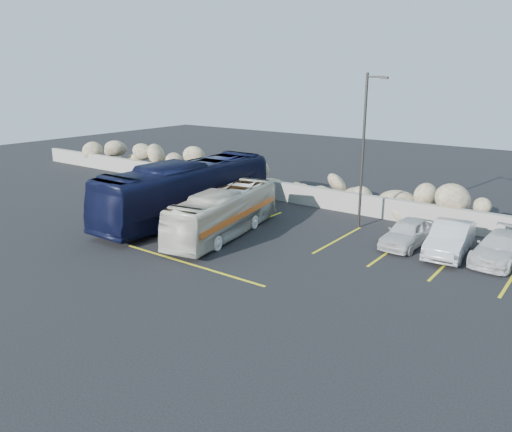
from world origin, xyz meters
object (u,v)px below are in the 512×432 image
Objects in this scene: lamppost at (364,148)px; car_b at (450,239)px; vintage_bus at (224,213)px; tour_coach at (187,190)px; car_c at (500,248)px; car_a at (408,233)px.

car_b is at bearing -14.52° from lamppost.
tour_coach is (-3.64, 1.11, 0.47)m from vintage_bus.
tour_coach is at bearing 152.69° from vintage_bus.
vintage_bus is 0.71× the size of tour_coach.
lamppost is 1.80× the size of car_b.
car_b is (13.69, 2.87, -0.91)m from tour_coach.
tour_coach is 16.09m from car_c.
lamppost is 1.88× the size of car_c.
car_c is at bearing 9.45° from vintage_bus.
car_b is at bearing 11.46° from tour_coach.
vintage_bus is at bearing -151.08° from car_a.
car_c is at bearing 5.24° from car_b.
car_b is (5.04, -1.31, -3.56)m from lamppost.
car_b reaches higher than car_c.
vintage_bus is at bearing -17.34° from tour_coach.
car_b is at bearing 4.72° from car_a.
tour_coach is at bearing -163.46° from car_a.
car_c is (12.08, 4.35, -0.55)m from vintage_bus.
car_b is (1.95, 0.06, 0.08)m from car_a.
vintage_bus is 1.90× the size of car_b.
car_a is (11.74, 2.81, -0.99)m from tour_coach.
car_c is at bearing -7.55° from lamppost.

